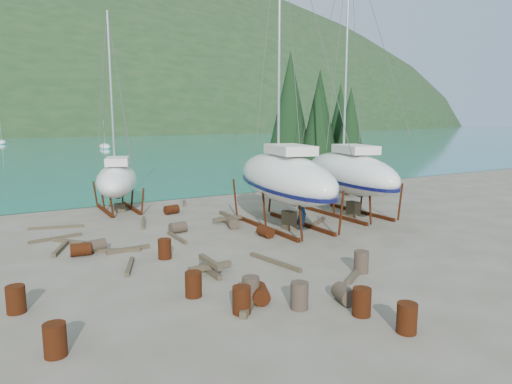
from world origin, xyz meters
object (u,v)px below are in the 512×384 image
large_sailboat_far (349,172)px  worker (302,213)px  large_sailboat_near (284,177)px  small_sailboat_shore (117,179)px

large_sailboat_far → worker: size_ratio=9.21×
large_sailboat_near → worker: 2.26m
large_sailboat_near → small_sailboat_shore: (-6.90, 9.48, -0.77)m
large_sailboat_near → small_sailboat_shore: 11.75m
worker → small_sailboat_shore: bearing=31.1°
small_sailboat_shore → worker: small_sailboat_shore is taller
large_sailboat_far → small_sailboat_shore: (-12.26, 8.78, -0.64)m
small_sailboat_shore → worker: size_ratio=7.01×
large_sailboat_far → large_sailboat_near: bearing=-157.6°
large_sailboat_far → small_sailboat_shore: 15.09m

